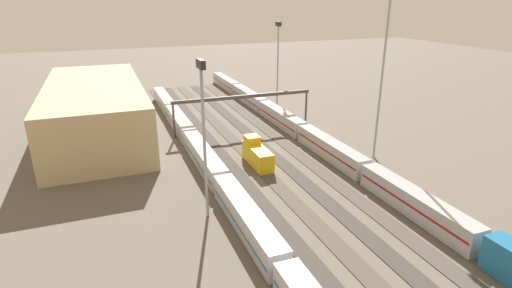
{
  "coord_description": "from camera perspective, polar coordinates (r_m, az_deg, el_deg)",
  "views": [
    {
      "loc": [
        -74.96,
        31.25,
        30.92
      ],
      "look_at": [
        -2.44,
        3.37,
        2.5
      ],
      "focal_mm": 28.2,
      "sensor_mm": 36.0,
      "label": 1
    }
  ],
  "objects": [
    {
      "name": "maintenance_shed",
      "position": [
        102.41,
        -21.73,
        4.62
      ],
      "size": [
        55.69,
        20.9,
        12.17
      ],
      "primitive_type": "cube",
      "color": "tan",
      "rests_on": "ground_plane"
    },
    {
      "name": "train_on_track_1",
      "position": [
        94.19,
        6.06,
        2.14
      ],
      "size": [
        139.0,
        3.06,
        4.4
      ],
      "color": "#1E6B9E",
      "rests_on": "ground_plane"
    },
    {
      "name": "light_mast_0",
      "position": [
        119.22,
        3.13,
        12.79
      ],
      "size": [
        2.8,
        0.7,
        24.45
      ],
      "color": "#9EA0A5",
      "rests_on": "ground_plane"
    },
    {
      "name": "track_bed_5",
      "position": [
        83.8,
        -4.83,
        -1.59
      ],
      "size": [
        140.0,
        2.8,
        0.12
      ],
      "primitive_type": "cube",
      "color": "#3D3833",
      "rests_on": "ground_plane"
    },
    {
      "name": "track_bed_4",
      "position": [
        85.2,
        -1.61,
        -1.15
      ],
      "size": [
        140.0,
        2.8,
        0.12
      ],
      "primitive_type": "cube",
      "color": "#4C443D",
      "rests_on": "ground_plane"
    },
    {
      "name": "track_bed_1",
      "position": [
        90.95,
        7.33,
        0.09
      ],
      "size": [
        140.0,
        2.8,
        0.12
      ],
      "primitive_type": "cube",
      "color": "#4C443D",
      "rests_on": "ground_plane"
    },
    {
      "name": "ground_plane",
      "position": [
        86.9,
        1.5,
        -0.76
      ],
      "size": [
        400.0,
        400.0,
        0.0
      ],
      "primitive_type": "plane",
      "color": "#60594F"
    },
    {
      "name": "signal_gantry",
      "position": [
        97.72,
        -1.76,
        6.31
      ],
      "size": [
        0.7,
        35.0,
        8.8
      ],
      "color": "#4C4742",
      "rests_on": "ground_plane"
    },
    {
      "name": "train_on_track_4",
      "position": [
        78.15,
        0.14,
        -1.5
      ],
      "size": [
        10.0,
        3.0,
        5.0
      ],
      "color": "gold",
      "rests_on": "ground_plane"
    },
    {
      "name": "track_bed_3",
      "position": [
        86.88,
        1.5,
        -0.72
      ],
      "size": [
        140.0,
        2.8,
        0.12
      ],
      "primitive_type": "cube",
      "color": "#3D3833",
      "rests_on": "ground_plane"
    },
    {
      "name": "light_mast_2",
      "position": [
        81.01,
        17.74,
        11.82
      ],
      "size": [
        2.8,
        0.7,
        33.18
      ],
      "color": "#9EA0A5",
      "rests_on": "ground_plane"
    },
    {
      "name": "train_on_track_6",
      "position": [
        77.54,
        -7.4,
        -1.98
      ],
      "size": [
        119.8,
        3.06,
        3.8
      ],
      "color": "#B7BABF",
      "rests_on": "ground_plane"
    },
    {
      "name": "light_mast_1",
      "position": [
        55.84,
        -7.49,
        3.55
      ],
      "size": [
        2.8,
        0.7,
        23.29
      ],
      "color": "#9EA0A5",
      "rests_on": "ground_plane"
    },
    {
      "name": "track_bed_2",
      "position": [
        88.8,
        4.48,
        -0.31
      ],
      "size": [
        140.0,
        2.8,
        0.12
      ],
      "primitive_type": "cube",
      "color": "#4C443D",
      "rests_on": "ground_plane"
    },
    {
      "name": "track_bed_0",
      "position": [
        93.33,
        10.04,
        0.46
      ],
      "size": [
        140.0,
        2.8,
        0.12
      ],
      "primitive_type": "cube",
      "color": "#3D3833",
      "rests_on": "ground_plane"
    },
    {
      "name": "track_bed_6",
      "position": [
        82.67,
        -8.16,
        -2.04
      ],
      "size": [
        140.0,
        2.8,
        0.12
      ],
      "primitive_type": "cube",
      "color": "#4C443D",
      "rests_on": "ground_plane"
    }
  ]
}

